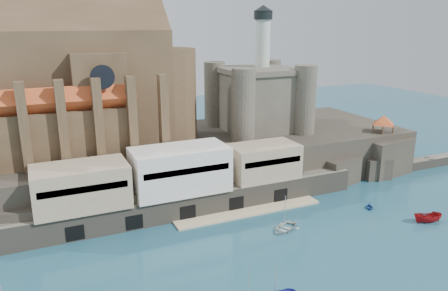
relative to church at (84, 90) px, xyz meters
The scene contains 10 objects.
ground 53.14m from the church, 60.03° to the right, with size 300.00×300.00×0.00m, color navy.
promontory 29.58m from the church, ahead, with size 100.00×36.00×10.00m.
quay 28.37m from the church, 53.41° to the right, with size 70.00×12.00×13.05m.
church is the anchor object (origin of this frame).
castle_keep 40.39m from the church, ahead, with size 21.20×21.20×29.30m.
rock_outcrop 70.41m from the church, 13.61° to the right, with size 14.50×10.50×8.70m.
pavilion 68.65m from the church, 13.48° to the right, with size 6.40×6.40×5.40m.
boat_5 71.53m from the church, 37.27° to the right, with size 2.10×2.15×5.57m, color maroon.
boat_6 48.81m from the church, 49.10° to the right, with size 4.27×1.24×5.98m, color beige.
boat_7 62.32m from the church, 33.33° to the right, with size 2.32×1.42×2.69m, color navy.
Camera 1 is at (-34.31, -50.94, 35.85)m, focal length 35.00 mm.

